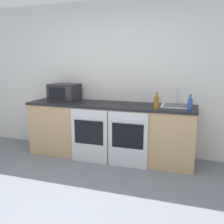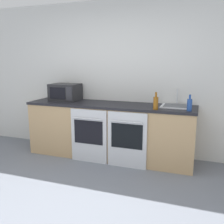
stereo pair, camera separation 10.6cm
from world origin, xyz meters
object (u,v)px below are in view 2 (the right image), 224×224
(microwave, at_px, (65,92))
(sink, at_px, (176,106))
(oven_right, at_px, (127,140))
(oven_left, at_px, (89,136))
(bottle_amber, at_px, (156,103))
(bottle_blue, at_px, (189,105))

(microwave, relative_size, sink, 1.14)
(sink, bearing_deg, oven_right, -146.37)
(microwave, distance_m, sink, 1.93)
(oven_left, xyz_separation_m, bottle_amber, (1.03, 0.09, 0.57))
(oven_left, height_order, microwave, microwave)
(microwave, relative_size, bottle_amber, 1.98)
(oven_right, relative_size, sink, 1.97)
(microwave, height_order, sink, microwave)
(oven_left, distance_m, sink, 1.43)
(bottle_amber, bearing_deg, microwave, 168.56)
(oven_left, xyz_separation_m, oven_right, (0.63, 0.00, 0.00))
(oven_right, xyz_separation_m, microwave, (-1.27, 0.43, 0.62))
(sink, bearing_deg, bottle_amber, -126.53)
(oven_right, distance_m, bottle_blue, 1.04)
(oven_left, distance_m, microwave, 0.99)
(oven_right, relative_size, microwave, 1.73)
(oven_left, height_order, oven_right, same)
(microwave, height_order, bottle_blue, microwave)
(oven_left, relative_size, bottle_amber, 3.43)
(oven_right, bearing_deg, bottle_blue, 9.34)
(oven_left, relative_size, oven_right, 1.00)
(bottle_amber, distance_m, sink, 0.43)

